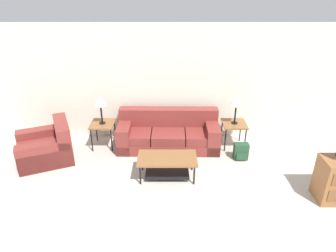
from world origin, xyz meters
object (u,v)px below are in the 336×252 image
object	(u,v)px
side_table_left	(101,126)
side_table_right	(233,125)
table_lamp_left	(99,101)
table_lamp_right	(235,101)
backpack	(240,151)
armchair	(46,147)
couch	(167,134)
coffee_table	(166,163)

from	to	relation	value
side_table_left	side_table_right	xyz separation A→B (m)	(2.89, 0.00, 0.00)
side_table_left	table_lamp_left	bearing A→B (deg)	99.46
table_lamp_right	side_table_left	bearing A→B (deg)	-180.00
side_table_left	backpack	distance (m)	3.02
side_table_left	side_table_right	distance (m)	2.89
table_lamp_right	backpack	bearing A→B (deg)	-83.13
armchair	side_table_right	world-z (taller)	armchair
couch	table_lamp_left	bearing A→B (deg)	179.26
armchair	backpack	size ratio (longest dim) A/B	3.78
armchair	table_lamp_left	bearing A→B (deg)	27.87
coffee_table	table_lamp_left	distance (m)	2.01
couch	backpack	size ratio (longest dim) A/B	6.29
armchair	table_lamp_right	world-z (taller)	table_lamp_right
couch	backpack	bearing A→B (deg)	-19.36
armchair	side_table_right	size ratio (longest dim) A/B	2.35
armchair	side_table_left	world-z (taller)	armchair
coffee_table	backpack	xyz separation A→B (m)	(1.53, 0.64, -0.15)
armchair	table_lamp_right	distance (m)	4.06
armchair	table_lamp_right	bearing A→B (deg)	8.06
coffee_table	table_lamp_right	xyz separation A→B (m)	(1.47, 1.19, 0.76)
side_table_left	table_lamp_right	world-z (taller)	table_lamp_right
coffee_table	table_lamp_left	world-z (taller)	table_lamp_left
armchair	side_table_left	bearing A→B (deg)	27.87
armchair	backpack	xyz separation A→B (m)	(4.01, 0.01, -0.11)
coffee_table	couch	bearing A→B (deg)	88.86
side_table_right	table_lamp_right	world-z (taller)	table_lamp_right
couch	side_table_left	world-z (taller)	couch
side_table_left	side_table_right	bearing A→B (deg)	0.00
armchair	coffee_table	bearing A→B (deg)	-14.39
side_table_right	table_lamp_left	world-z (taller)	table_lamp_left
couch	table_lamp_left	world-z (taller)	table_lamp_left
coffee_table	side_table_right	xyz separation A→B (m)	(1.47, 1.19, 0.19)
couch	table_lamp_right	bearing A→B (deg)	0.74
couch	side_table_right	world-z (taller)	couch
couch	side_table_left	size ratio (longest dim) A/B	3.90
backpack	table_lamp_left	bearing A→B (deg)	169.47
table_lamp_left	table_lamp_right	xyz separation A→B (m)	(2.89, 0.00, 0.00)
side_table_left	backpack	bearing A→B (deg)	-10.53
couch	side_table_right	bearing A→B (deg)	0.74
armchair	backpack	distance (m)	4.01
coffee_table	table_lamp_left	bearing A→B (deg)	139.97
side_table_right	table_lamp_right	distance (m)	0.57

